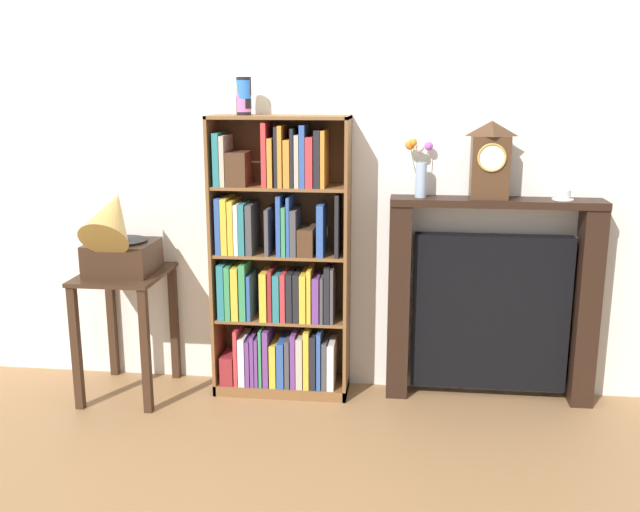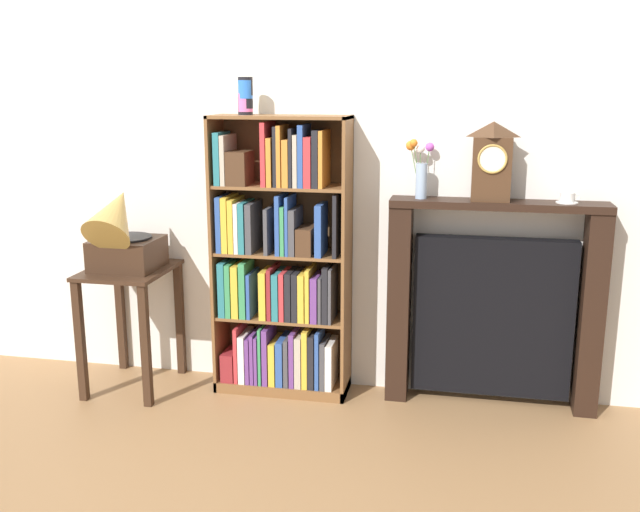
{
  "view_description": "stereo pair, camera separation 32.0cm",
  "coord_description": "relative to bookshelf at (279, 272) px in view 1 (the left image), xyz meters",
  "views": [
    {
      "loc": [
        0.68,
        -3.69,
        1.73
      ],
      "look_at": [
        0.22,
        0.16,
        0.81
      ],
      "focal_mm": 40.11,
      "sensor_mm": 36.0,
      "label": 1
    },
    {
      "loc": [
        1.0,
        -3.64,
        1.73
      ],
      "look_at": [
        0.22,
        0.16,
        0.81
      ],
      "focal_mm": 40.11,
      "sensor_mm": 36.0,
      "label": 2
    }
  ],
  "objects": [
    {
      "name": "flower_vase",
      "position": [
        0.77,
        0.06,
        0.59
      ],
      "size": [
        0.15,
        0.1,
        0.32
      ],
      "color": "#99B2D1",
      "rests_on": "fireplace_mantel"
    },
    {
      "name": "wall_back",
      "position": [
        0.16,
        0.19,
        0.58
      ],
      "size": [
        4.69,
        0.08,
        2.6
      ],
      "primitive_type": "cube",
      "color": "silver",
      "rests_on": "ground"
    },
    {
      "name": "gramophone",
      "position": [
        -0.86,
        -0.19,
        0.22
      ],
      "size": [
        0.36,
        0.49,
        0.54
      ],
      "color": "#382316",
      "rests_on": "side_table_left"
    },
    {
      "name": "mantel_clock",
      "position": [
        1.14,
        0.05,
        0.64
      ],
      "size": [
        0.2,
        0.15,
        0.41
      ],
      "color": "#472D1C",
      "rests_on": "fireplace_mantel"
    },
    {
      "name": "teacup_with_saucer",
      "position": [
        1.53,
        0.05,
        0.46
      ],
      "size": [
        0.12,
        0.11,
        0.05
      ],
      "color": "white",
      "rests_on": "fireplace_mantel"
    },
    {
      "name": "side_table_left",
      "position": [
        -0.86,
        -0.13,
        -0.19
      ],
      "size": [
        0.46,
        0.55,
        0.72
      ],
      "color": "#382316",
      "rests_on": "ground"
    },
    {
      "name": "ground_plane",
      "position": [
        0.01,
        -0.16,
        -0.73
      ],
      "size": [
        7.69,
        6.4,
        0.02
      ],
      "primitive_type": "cube",
      "color": "#997047"
    },
    {
      "name": "bookshelf",
      "position": [
        0.0,
        0.0,
        0.0
      ],
      "size": [
        0.77,
        0.28,
        1.59
      ],
      "color": "brown",
      "rests_on": "ground"
    },
    {
      "name": "fireplace_mantel",
      "position": [
        1.19,
        0.07,
        -0.16
      ],
      "size": [
        1.14,
        0.2,
        1.15
      ],
      "color": "black",
      "rests_on": "ground"
    },
    {
      "name": "cup_stack",
      "position": [
        -0.18,
        0.0,
        0.97
      ],
      "size": [
        0.08,
        0.08,
        0.2
      ],
      "color": "black",
      "rests_on": "bookshelf"
    }
  ]
}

